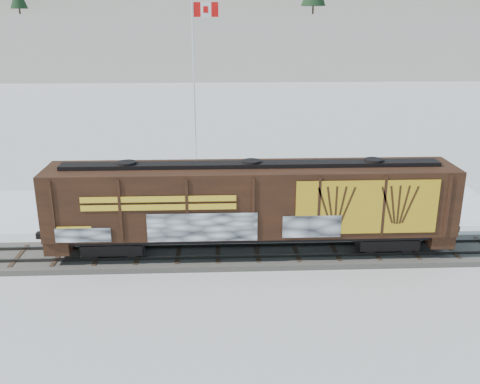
{
  "coord_description": "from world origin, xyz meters",
  "views": [
    {
      "loc": [
        2.06,
        -24.91,
        11.74
      ],
      "look_at": [
        3.26,
        3.0,
        2.5
      ],
      "focal_mm": 40.0,
      "sensor_mm": 36.0,
      "label": 1
    }
  ],
  "objects_px": {
    "hopper_railcar": "(251,202)",
    "flagpole": "(196,113)",
    "car_white": "(220,198)",
    "car_dark": "(226,208)",
    "car_silver": "(137,192)"
  },
  "relations": [
    {
      "from": "car_silver",
      "to": "car_dark",
      "type": "distance_m",
      "value": 6.32
    },
    {
      "from": "flagpole",
      "to": "car_silver",
      "type": "xyz_separation_m",
      "value": [
        -3.72,
        -6.69,
        -3.98
      ]
    },
    {
      "from": "car_white",
      "to": "car_dark",
      "type": "height_order",
      "value": "car_white"
    },
    {
      "from": "hopper_railcar",
      "to": "car_white",
      "type": "bearing_deg",
      "value": 101.86
    },
    {
      "from": "hopper_railcar",
      "to": "flagpole",
      "type": "distance_m",
      "value": 15.35
    },
    {
      "from": "car_white",
      "to": "car_dark",
      "type": "relative_size",
      "value": 1.04
    },
    {
      "from": "flagpole",
      "to": "hopper_railcar",
      "type": "bearing_deg",
      "value": -77.92
    },
    {
      "from": "hopper_railcar",
      "to": "car_dark",
      "type": "bearing_deg",
      "value": 102.11
    },
    {
      "from": "flagpole",
      "to": "car_dark",
      "type": "distance_m",
      "value": 10.46
    },
    {
      "from": "car_silver",
      "to": "car_white",
      "type": "relative_size",
      "value": 1.13
    },
    {
      "from": "flagpole",
      "to": "car_white",
      "type": "distance_m",
      "value": 8.88
    },
    {
      "from": "car_silver",
      "to": "flagpole",
      "type": "bearing_deg",
      "value": -27.38
    },
    {
      "from": "car_white",
      "to": "car_dark",
      "type": "xyz_separation_m",
      "value": [
        0.32,
        -1.67,
        -0.11
      ]
    },
    {
      "from": "hopper_railcar",
      "to": "car_dark",
      "type": "distance_m",
      "value": 6.13
    },
    {
      "from": "hopper_railcar",
      "to": "car_dark",
      "type": "relative_size",
      "value": 4.75
    }
  ]
}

